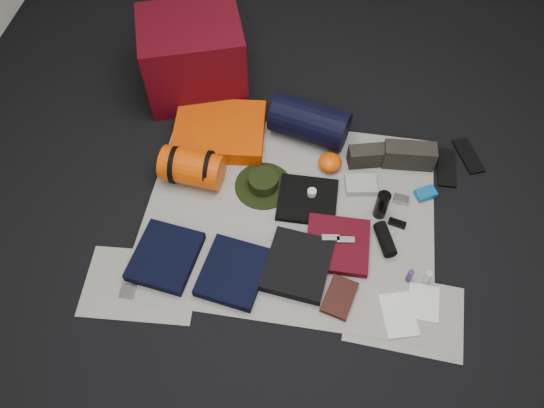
# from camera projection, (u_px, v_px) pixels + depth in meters

# --- Properties ---
(floor) EXTENTS (4.50, 4.50, 0.02)m
(floor) POSITION_uv_depth(u_px,v_px,m) (289.00, 214.00, 2.98)
(floor) COLOR black
(floor) RESTS_ON ground
(newspaper_mat) EXTENTS (1.60, 1.30, 0.01)m
(newspaper_mat) POSITION_uv_depth(u_px,v_px,m) (289.00, 213.00, 2.97)
(newspaper_mat) COLOR #B8B6AA
(newspaper_mat) RESTS_ON floor
(newspaper_sheet_front_left) EXTENTS (0.61, 0.44, 0.00)m
(newspaper_sheet_front_left) POSITION_uv_depth(u_px,v_px,m) (141.00, 284.00, 2.73)
(newspaper_sheet_front_left) COLOR #B8B6AA
(newspaper_sheet_front_left) RESTS_ON floor
(newspaper_sheet_front_right) EXTENTS (0.60, 0.43, 0.00)m
(newspaper_sheet_front_right) POSITION_uv_depth(u_px,v_px,m) (404.00, 314.00, 2.65)
(newspaper_sheet_front_right) COLOR #B8B6AA
(newspaper_sheet_front_right) RESTS_ON floor
(red_cabinet) EXTENTS (0.74, 0.68, 0.51)m
(red_cabinet) POSITION_uv_depth(u_px,v_px,m) (194.00, 57.00, 3.30)
(red_cabinet) COLOR #4D0510
(red_cabinet) RESTS_ON floor
(sleeping_pad) EXTENTS (0.58, 0.49, 0.10)m
(sleeping_pad) POSITION_uv_depth(u_px,v_px,m) (220.00, 131.00, 3.23)
(sleeping_pad) COLOR #E94602
(sleeping_pad) RESTS_ON newspaper_mat
(stuff_sack) EXTENTS (0.36, 0.23, 0.20)m
(stuff_sack) POSITION_uv_depth(u_px,v_px,m) (192.00, 168.00, 3.01)
(stuff_sack) COLOR #EB4803
(stuff_sack) RESTS_ON newspaper_mat
(sack_strap_left) EXTENTS (0.02, 0.22, 0.22)m
(sack_strap_left) POSITION_uv_depth(u_px,v_px,m) (175.00, 165.00, 3.02)
(sack_strap_left) COLOR black
(sack_strap_left) RESTS_ON newspaper_mat
(sack_strap_right) EXTENTS (0.03, 0.22, 0.22)m
(sack_strap_right) POSITION_uv_depth(u_px,v_px,m) (209.00, 169.00, 3.00)
(sack_strap_right) COLOR black
(sack_strap_right) RESTS_ON newspaper_mat
(navy_duffel) EXTENTS (0.50, 0.34, 0.24)m
(navy_duffel) POSITION_uv_depth(u_px,v_px,m) (310.00, 122.00, 3.18)
(navy_duffel) COLOR black
(navy_duffel) RESTS_ON newspaper_mat
(boonie_brim) EXTENTS (0.42, 0.42, 0.01)m
(boonie_brim) POSITION_uv_depth(u_px,v_px,m) (263.00, 186.00, 3.06)
(boonie_brim) COLOR black
(boonie_brim) RESTS_ON newspaper_mat
(boonie_crown) EXTENTS (0.17, 0.17, 0.07)m
(boonie_crown) POSITION_uv_depth(u_px,v_px,m) (263.00, 181.00, 3.03)
(boonie_crown) COLOR black
(boonie_crown) RESTS_ON boonie_brim
(hiking_boot_left) EXTENTS (0.26, 0.15, 0.12)m
(hiking_boot_left) POSITION_uv_depth(u_px,v_px,m) (369.00, 156.00, 3.11)
(hiking_boot_left) COLOR #2A2620
(hiking_boot_left) RESTS_ON newspaper_mat
(hiking_boot_right) EXTENTS (0.30, 0.13, 0.15)m
(hiking_boot_right) POSITION_uv_depth(u_px,v_px,m) (409.00, 155.00, 3.10)
(hiking_boot_right) COLOR #2A2620
(hiking_boot_right) RESTS_ON newspaper_mat
(flip_flop_left) EXTENTS (0.11, 0.28, 0.02)m
(flip_flop_left) POSITION_uv_depth(u_px,v_px,m) (446.00, 167.00, 3.14)
(flip_flop_left) COLOR black
(flip_flop_left) RESTS_ON floor
(flip_flop_right) EXTENTS (0.19, 0.28, 0.01)m
(flip_flop_right) POSITION_uv_depth(u_px,v_px,m) (468.00, 156.00, 3.19)
(flip_flop_right) COLOR black
(flip_flop_right) RESTS_ON floor
(trousers_navy_a) EXTENTS (0.36, 0.40, 0.06)m
(trousers_navy_a) POSITION_uv_depth(u_px,v_px,m) (165.00, 256.00, 2.79)
(trousers_navy_a) COLOR black
(trousers_navy_a) RESTS_ON newspaper_mat
(trousers_navy_b) EXTENTS (0.36, 0.40, 0.06)m
(trousers_navy_b) POSITION_uv_depth(u_px,v_px,m) (233.00, 272.00, 2.74)
(trousers_navy_b) COLOR black
(trousers_navy_b) RESTS_ON newspaper_mat
(trousers_charcoal) EXTENTS (0.36, 0.40, 0.06)m
(trousers_charcoal) POSITION_uv_depth(u_px,v_px,m) (298.00, 265.00, 2.76)
(trousers_charcoal) COLOR black
(trousers_charcoal) RESTS_ON newspaper_mat
(black_tshirt) EXTENTS (0.33, 0.31, 0.03)m
(black_tshirt) POSITION_uv_depth(u_px,v_px,m) (307.00, 200.00, 3.00)
(black_tshirt) COLOR black
(black_tshirt) RESTS_ON newspaper_mat
(red_shirt) EXTENTS (0.34, 0.34, 0.04)m
(red_shirt) POSITION_uv_depth(u_px,v_px,m) (337.00, 245.00, 2.83)
(red_shirt) COLOR #4E0812
(red_shirt) RESTS_ON newspaper_mat
(orange_stuff_sack) EXTENTS (0.16, 0.16, 0.09)m
(orange_stuff_sack) POSITION_uv_depth(u_px,v_px,m) (330.00, 162.00, 3.11)
(orange_stuff_sack) COLOR #EB4803
(orange_stuff_sack) RESTS_ON newspaper_mat
(first_aid_pouch) EXTENTS (0.20, 0.16, 0.04)m
(first_aid_pouch) POSITION_uv_depth(u_px,v_px,m) (361.00, 185.00, 3.05)
(first_aid_pouch) COLOR #9CA39B
(first_aid_pouch) RESTS_ON newspaper_mat
(water_bottle) EXTENTS (0.09, 0.09, 0.18)m
(water_bottle) POSITION_uv_depth(u_px,v_px,m) (382.00, 205.00, 2.89)
(water_bottle) COLOR black
(water_bottle) RESTS_ON newspaper_mat
(speaker) EXTENTS (0.14, 0.20, 0.07)m
(speaker) POSITION_uv_depth(u_px,v_px,m) (385.00, 239.00, 2.83)
(speaker) COLOR black
(speaker) RESTS_ON newspaper_mat
(compact_camera) EXTENTS (0.09, 0.06, 0.03)m
(compact_camera) POSITION_uv_depth(u_px,v_px,m) (401.00, 199.00, 3.00)
(compact_camera) COLOR #A6A6AB
(compact_camera) RESTS_ON newspaper_mat
(cyan_case) EXTENTS (0.14, 0.12, 0.04)m
(cyan_case) POSITION_uv_depth(u_px,v_px,m) (426.00, 194.00, 3.02)
(cyan_case) COLOR #0F5C98
(cyan_case) RESTS_ON newspaper_mat
(toiletry_purple) EXTENTS (0.03, 0.03, 0.09)m
(toiletry_purple) POSITION_uv_depth(u_px,v_px,m) (410.00, 276.00, 2.71)
(toiletry_purple) COLOR #482270
(toiletry_purple) RESTS_ON newspaper_mat
(toiletry_clear) EXTENTS (0.03, 0.03, 0.10)m
(toiletry_clear) POSITION_uv_depth(u_px,v_px,m) (427.00, 277.00, 2.70)
(toiletry_clear) COLOR #B9BEB9
(toiletry_clear) RESTS_ON newspaper_mat
(paperback_book) EXTENTS (0.19, 0.24, 0.03)m
(paperback_book) POSITION_uv_depth(u_px,v_px,m) (339.00, 297.00, 2.68)
(paperback_book) COLOR black
(paperback_book) RESTS_ON newspaper_mat
(map_booklet) EXTENTS (0.21, 0.27, 0.01)m
(map_booklet) POSITION_uv_depth(u_px,v_px,m) (399.00, 315.00, 2.63)
(map_booklet) COLOR white
(map_booklet) RESTS_ON newspaper_mat
(map_printout) EXTENTS (0.16, 0.20, 0.01)m
(map_printout) POSITION_uv_depth(u_px,v_px,m) (424.00, 302.00, 2.67)
(map_printout) COLOR white
(map_printout) RESTS_ON newspaper_mat
(sunglasses) EXTENTS (0.10, 0.06, 0.02)m
(sunglasses) POSITION_uv_depth(u_px,v_px,m) (397.00, 223.00, 2.92)
(sunglasses) COLOR black
(sunglasses) RESTS_ON newspaper_mat
(key_cluster) EXTENTS (0.08, 0.08, 0.01)m
(key_cluster) POSITION_uv_depth(u_px,v_px,m) (128.00, 291.00, 2.70)
(key_cluster) COLOR #A6A6AB
(key_cluster) RESTS_ON newspaper_mat
(tape_roll) EXTENTS (0.05, 0.05, 0.03)m
(tape_roll) POSITION_uv_depth(u_px,v_px,m) (312.00, 193.00, 2.98)
(tape_roll) COLOR silver
(tape_roll) RESTS_ON black_tshirt
(energy_bar_a) EXTENTS (0.10, 0.05, 0.01)m
(energy_bar_a) POSITION_uv_depth(u_px,v_px,m) (331.00, 238.00, 2.82)
(energy_bar_a) COLOR #A6A6AB
(energy_bar_a) RESTS_ON red_shirt
(energy_bar_b) EXTENTS (0.10, 0.05, 0.01)m
(energy_bar_b) POSITION_uv_depth(u_px,v_px,m) (346.00, 240.00, 2.81)
(energy_bar_b) COLOR #A6A6AB
(energy_bar_b) RESTS_ON red_shirt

